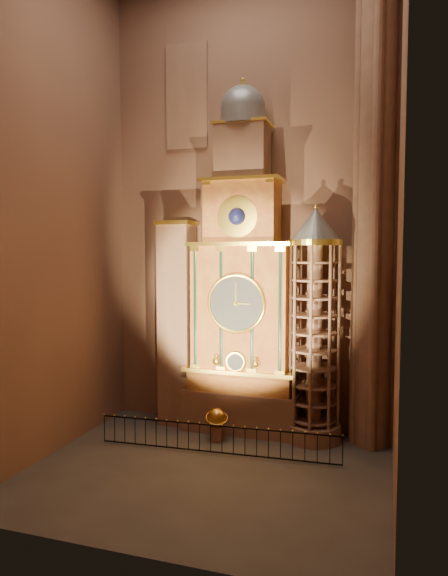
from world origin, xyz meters
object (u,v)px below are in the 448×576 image
(astronomical_clock, at_px, (242,294))
(iron_railing, at_px, (216,439))
(stair_turret, at_px, (314,327))
(celestial_globe, at_px, (217,421))
(portrait_tower, at_px, (177,322))

(astronomical_clock, xyz_separation_m, iron_railing, (-0.19, -3.30, -6.01))
(stair_turret, relative_size, celestial_globe, 7.20)
(stair_turret, xyz_separation_m, celestial_globe, (-4.21, -1.45, -4.37))
(iron_railing, bearing_deg, stair_turret, 39.40)
(portrait_tower, relative_size, stair_turret, 0.94)
(portrait_tower, bearing_deg, astronomical_clock, -0.29)
(stair_turret, height_order, celestial_globe, stair_turret)
(astronomical_clock, distance_m, celestial_globe, 6.07)
(astronomical_clock, distance_m, stair_turret, 3.78)
(portrait_tower, relative_size, celestial_globe, 6.80)
(astronomical_clock, xyz_separation_m, stair_turret, (3.50, -0.26, -1.41))
(stair_turret, bearing_deg, iron_railing, -140.60)
(portrait_tower, bearing_deg, iron_railing, -45.96)
(stair_turret, bearing_deg, astronomical_clock, 175.70)
(celestial_globe, distance_m, iron_railing, 1.68)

